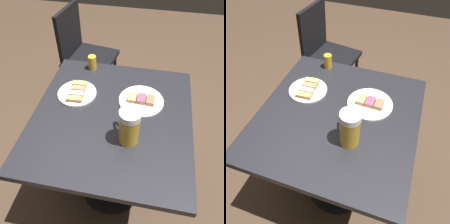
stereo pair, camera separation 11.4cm
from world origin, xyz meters
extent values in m
plane|color=#4C3828|center=(0.00, 0.00, 0.00)|extent=(6.00, 6.00, 0.00)
cylinder|color=black|center=(0.00, 0.00, 0.01)|extent=(0.44, 0.44, 0.01)
cylinder|color=black|center=(0.00, 0.00, 0.36)|extent=(0.09, 0.09, 0.70)
cube|color=#232328|center=(0.00, 0.00, 0.71)|extent=(0.78, 0.82, 0.04)
cylinder|color=white|center=(0.13, 0.12, 0.74)|extent=(0.23, 0.23, 0.01)
cube|color=#9E7547|center=(0.08, 0.12, 0.75)|extent=(0.05, 0.07, 0.01)
cube|color=#ADC66B|center=(0.08, 0.12, 0.76)|extent=(0.04, 0.07, 0.01)
cube|color=#9E7547|center=(0.13, 0.12, 0.75)|extent=(0.05, 0.07, 0.01)
cube|color=#BC4C70|center=(0.13, 0.12, 0.76)|extent=(0.04, 0.07, 0.01)
cube|color=#9E7547|center=(0.18, 0.12, 0.75)|extent=(0.05, 0.07, 0.01)
cube|color=#997051|center=(0.18, 0.12, 0.76)|extent=(0.04, 0.07, 0.01)
cylinder|color=white|center=(-0.21, 0.11, 0.74)|extent=(0.21, 0.21, 0.01)
cube|color=#9E7547|center=(-0.21, 0.05, 0.75)|extent=(0.08, 0.04, 0.01)
cube|color=#E5B266|center=(-0.21, 0.05, 0.76)|extent=(0.08, 0.04, 0.01)
cube|color=#9E7547|center=(-0.21, 0.09, 0.75)|extent=(0.08, 0.04, 0.01)
cube|color=white|center=(-0.21, 0.09, 0.76)|extent=(0.08, 0.04, 0.01)
cube|color=#9E7547|center=(-0.21, 0.13, 0.75)|extent=(0.08, 0.04, 0.01)
cube|color=#EA8E66|center=(-0.21, 0.13, 0.76)|extent=(0.08, 0.04, 0.01)
cube|color=#9E7547|center=(-0.22, 0.17, 0.75)|extent=(0.08, 0.04, 0.01)
cube|color=#ADC66B|center=(-0.22, 0.17, 0.76)|extent=(0.08, 0.04, 0.01)
cylinder|color=gold|center=(0.10, -0.13, 0.80)|extent=(0.09, 0.09, 0.15)
cylinder|color=white|center=(0.10, -0.13, 0.89)|extent=(0.09, 0.09, 0.03)
torus|color=silver|center=(0.07, -0.08, 0.81)|extent=(0.06, 0.09, 0.10)
cylinder|color=gold|center=(-0.19, 0.35, 0.77)|extent=(0.05, 0.05, 0.09)
cylinder|color=black|center=(-0.21, 0.64, 0.22)|extent=(0.03, 0.03, 0.45)
cylinder|color=black|center=(-0.16, 0.95, 0.22)|extent=(0.03, 0.03, 0.45)
cylinder|color=black|center=(-0.53, 0.69, 0.22)|extent=(0.03, 0.03, 0.45)
cylinder|color=black|center=(-0.48, 1.01, 0.22)|extent=(0.03, 0.03, 0.45)
cube|color=black|center=(-0.34, 0.82, 0.47)|extent=(0.44, 0.44, 0.04)
cube|color=black|center=(-0.51, 0.85, 0.68)|extent=(0.08, 0.34, 0.38)
camera|label=1|loc=(0.15, -0.77, 1.58)|focal=37.51mm
camera|label=2|loc=(0.26, -0.74, 1.58)|focal=37.51mm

